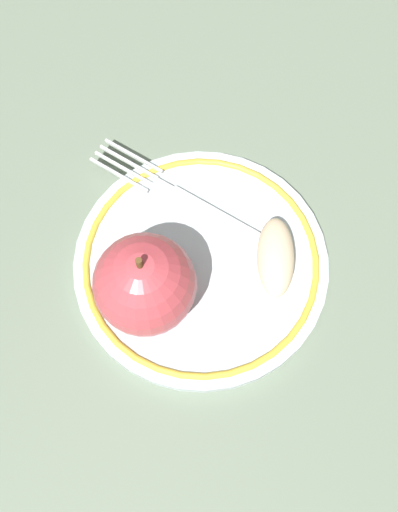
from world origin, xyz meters
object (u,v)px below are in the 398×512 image
Objects in this scene: apple_red_whole at (145,284)px; apple_slice_front at (276,257)px; fork at (185,199)px; plate at (199,268)px.

apple_red_whole reaches higher than apple_slice_front.
fork is (0.01, -0.10, -0.04)m from apple_red_whole.
apple_red_whole is 0.50× the size of fork.
plate is 2.44× the size of apple_red_whole.
fork is at bearing -58.33° from plate.
apple_red_whole is at bearing 104.87° from fork.
apple_slice_front reaches higher than fork.
plate is 0.06m from fork.
apple_red_whole is at bearing 57.92° from plate.
apple_slice_front is (-0.09, -0.07, -0.03)m from apple_red_whole.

